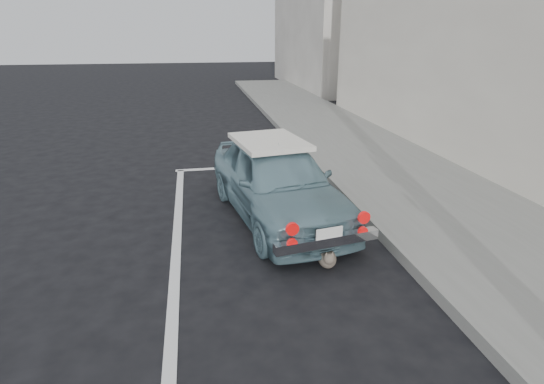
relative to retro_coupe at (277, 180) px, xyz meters
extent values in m
cube|color=slate|center=(2.61, -1.88, -0.51)|extent=(2.80, 40.00, 0.15)
cube|color=black|center=(4.07, 0.12, 0.81)|extent=(0.10, 16.00, 2.40)
cube|color=#AEA89E|center=(5.76, 16.12, 3.41)|extent=(3.50, 10.00, 8.00)
cube|color=silver|center=(-0.09, 2.62, -0.58)|extent=(3.00, 0.12, 0.01)
cube|color=silver|center=(-1.49, -0.88, -0.58)|extent=(0.12, 7.00, 0.01)
imported|color=#6D929D|center=(0.00, 0.00, -0.01)|extent=(1.91, 3.59, 1.16)
cube|color=silver|center=(-0.06, 0.34, 0.50)|extent=(1.16, 1.43, 0.07)
cube|color=silver|center=(0.27, -1.63, -0.21)|extent=(1.30, 0.33, 0.12)
cube|color=white|center=(0.28, -1.67, -0.11)|extent=(0.33, 0.07, 0.17)
cylinder|color=red|center=(-0.17, -1.73, 0.03)|extent=(0.15, 0.06, 0.15)
cylinder|color=red|center=(0.72, -1.58, 0.03)|extent=(0.15, 0.06, 0.15)
cylinder|color=red|center=(-0.17, -1.73, -0.15)|extent=(0.12, 0.06, 0.12)
cylinder|color=red|center=(0.72, -1.58, -0.15)|extent=(0.12, 0.06, 0.12)
ellipsoid|color=#64564C|center=(0.31, -1.55, -0.47)|extent=(0.28, 0.38, 0.21)
sphere|color=#64564C|center=(0.28, -1.70, -0.40)|extent=(0.13, 0.13, 0.13)
cone|color=#64564C|center=(0.25, -1.69, -0.33)|extent=(0.05, 0.05, 0.05)
cone|color=#64564C|center=(0.32, -1.70, -0.33)|extent=(0.05, 0.05, 0.05)
cylinder|color=#64564C|center=(0.39, -1.38, -0.55)|extent=(0.08, 0.23, 0.03)
camera|label=1|loc=(-1.16, -5.83, 2.05)|focal=28.00mm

